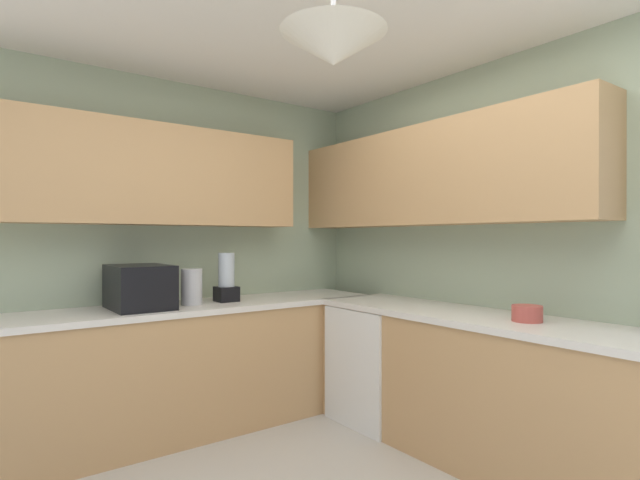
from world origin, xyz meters
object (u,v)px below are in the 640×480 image
Objects in this scene: bowl at (527,313)px; kettle at (192,287)px; dishwasher at (381,363)px; blender_appliance at (226,280)px; microwave at (140,287)px.

kettle is at bearing -145.11° from bowl.
kettle reaches higher than dishwasher.
blender_appliance reaches higher than kettle.
kettle is 2.19m from bowl.
kettle is 0.28m from blender_appliance.
microwave is 0.63m from blender_appliance.
microwave reaches higher than dishwasher.
kettle is 0.70× the size of blender_appliance.
microwave is 2.90× the size of bowl.
blender_appliance is (0.00, 0.63, 0.02)m from microwave.
dishwasher is 5.09× the size of bowl.
bowl is at bearing 28.23° from blender_appliance.
dishwasher is 1.26m from bowl.
kettle is (0.02, 0.35, -0.02)m from microwave.
dishwasher is at bearing 55.01° from blender_appliance.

